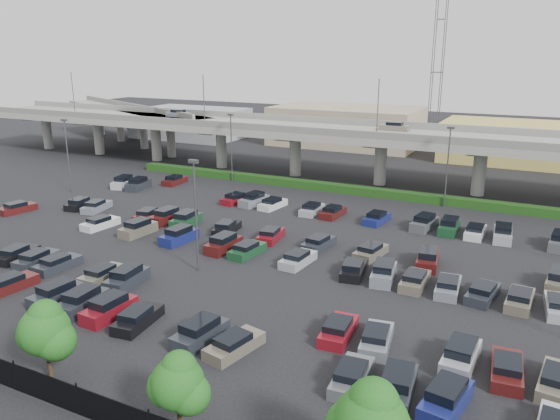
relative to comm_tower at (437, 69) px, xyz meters
The scene contains 10 objects.
ground 75.73m from the comm_tower, 93.09° to the right, with size 280.00×280.00×0.00m, color black.
overpass 43.06m from the comm_tower, 95.74° to the right, with size 150.00×13.00×15.80m.
on_ramp 64.67m from the comm_tower, 151.11° to the right, with size 50.93×30.13×8.80m.
hedge 51.42m from the comm_tower, 94.67° to the right, with size 66.00×1.60×1.10m, color #163810.
fence 103.13m from the comm_tower, 92.28° to the right, with size 70.00×0.10×2.00m.
tree_row 101.30m from the comm_tower, 91.88° to the right, with size 65.07×3.66×5.94m.
parked_cars 78.96m from the comm_tower, 91.53° to the right, with size 62.90×41.58×1.67m.
light_poles 73.06m from the comm_tower, 96.44° to the right, with size 66.90×48.38×10.30m.
distant_buildings 18.96m from the comm_tower, 55.50° to the right, with size 138.00×24.00×9.00m.
comm_tower is the anchor object (origin of this frame).
Camera 1 is at (27.49, -46.02, 19.33)m, focal length 35.00 mm.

